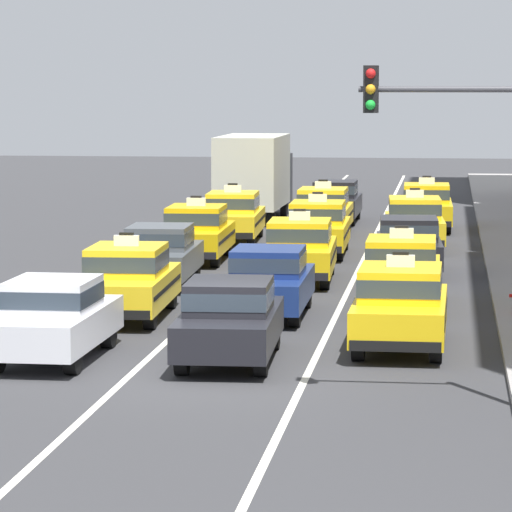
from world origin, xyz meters
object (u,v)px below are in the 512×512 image
object	(u,v)px
taxi_right_fourth	(414,222)
taxi_right_second	(401,271)
sedan_left_nearest	(54,316)
box_truck_left_sixth	(255,174)
sedan_center_nearest	(229,318)
taxi_left_fifth	(233,215)
sedan_center_second	(269,280)
sedan_center_sixth	(335,200)
sedan_left_third	(160,253)
traffic_light_pole	(472,175)
taxi_right_fifth	(426,206)
taxi_left_second	(128,280)
taxi_center_fifth	(323,211)
taxi_center_third	(300,249)
taxi_right_nearest	(400,305)
taxi_left_fourth	(197,232)
sedan_right_third	(409,244)
taxi_center_fourth	(318,227)

from	to	relation	value
taxi_right_fourth	taxi_right_second	bearing A→B (deg)	-90.07
sedan_left_nearest	taxi_right_second	bearing A→B (deg)	50.31
box_truck_left_sixth	sedan_center_nearest	size ratio (longest dim) A/B	1.60
taxi_left_fifth	sedan_center_nearest	bearing A→B (deg)	-82.12
sedan_center_nearest	taxi_right_second	distance (m)	8.09
sedan_center_second	sedan_center_sixth	size ratio (longest dim) A/B	1.00
sedan_center_sixth	taxi_right_fourth	distance (m)	9.50
sedan_center_second	sedan_left_third	bearing A→B (deg)	124.59
taxi_right_second	traffic_light_pole	world-z (taller)	traffic_light_pole
taxi_left_fifth	taxi_right_fifth	distance (m)	7.99
traffic_light_pole	taxi_left_second	bearing A→B (deg)	130.73
taxi_left_second	taxi_center_fifth	distance (m)	19.20
box_truck_left_sixth	taxi_center_third	size ratio (longest dim) A/B	1.51
traffic_light_pole	taxi_right_nearest	bearing A→B (deg)	103.05
taxi_right_nearest	taxi_left_fifth	bearing A→B (deg)	107.32
taxi_center_fifth	taxi_right_fifth	bearing A→B (deg)	36.56
taxi_left_second	taxi_right_fourth	xyz separation A→B (m)	(6.08, 15.17, 0.00)
taxi_left_fifth	sedan_center_sixth	xyz separation A→B (m)	(2.87, 7.40, -0.03)
taxi_left_fourth	box_truck_left_sixth	size ratio (longest dim) A/B	0.66
sedan_center_second	sedan_right_third	size ratio (longest dim) A/B	0.98
sedan_right_third	taxi_right_fourth	distance (m)	6.35
taxi_right_fifth	box_truck_left_sixth	bearing A→B (deg)	153.31
sedan_left_nearest	sedan_right_third	bearing A→B (deg)	65.55
sedan_left_nearest	box_truck_left_sixth	distance (m)	30.20
box_truck_left_sixth	taxi_right_fourth	size ratio (longest dim) A/B	1.50
taxi_right_fourth	box_truck_left_sixth	bearing A→B (deg)	123.08
sedan_center_sixth	sedan_left_third	bearing A→B (deg)	-99.92
taxi_center_fifth	traffic_light_pole	world-z (taller)	traffic_light_pole
sedan_center_second	taxi_center_fourth	xyz separation A→B (m)	(0.05, 12.43, 0.03)
sedan_center_second	taxi_right_nearest	distance (m)	4.88
sedan_center_sixth	taxi_right_fifth	size ratio (longest dim) A/B	0.94
taxi_left_fifth	taxi_right_fourth	distance (m)	6.25
taxi_right_fifth	taxi_right_fourth	bearing A→B (deg)	-92.53
sedan_center_nearest	taxi_right_fifth	distance (m)	26.85
taxi_left_fifth	box_truck_left_sixth	world-z (taller)	box_truck_left_sixth
taxi_center_third	sedan_center_second	bearing A→B (deg)	-91.00
traffic_light_pole	taxi_right_fifth	bearing A→B (deg)	92.18
taxi_center_fourth	sedan_right_third	size ratio (longest dim) A/B	1.05
taxi_right_fourth	sedan_center_second	bearing A→B (deg)	-101.50
taxi_left_fourth	taxi_left_fifth	distance (m)	5.64
box_truck_left_sixth	sedan_center_sixth	size ratio (longest dim) A/B	1.62
sedan_center_sixth	taxi_right_nearest	bearing A→B (deg)	-83.05
taxi_left_second	taxi_left_fifth	bearing A→B (deg)	89.89
taxi_left_fifth	sedan_center_second	bearing A→B (deg)	-79.12
taxi_center_fifth	taxi_right_fifth	world-z (taller)	same
sedan_left_third	sedan_center_sixth	distance (m)	18.76
taxi_center_fifth	taxi_left_fifth	bearing A→B (deg)	-141.25
taxi_left_fourth	sedan_center_second	world-z (taller)	taxi_left_fourth
taxi_right_second	sedan_center_second	bearing A→B (deg)	-148.22
taxi_left_fourth	taxi_right_second	bearing A→B (deg)	-53.76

